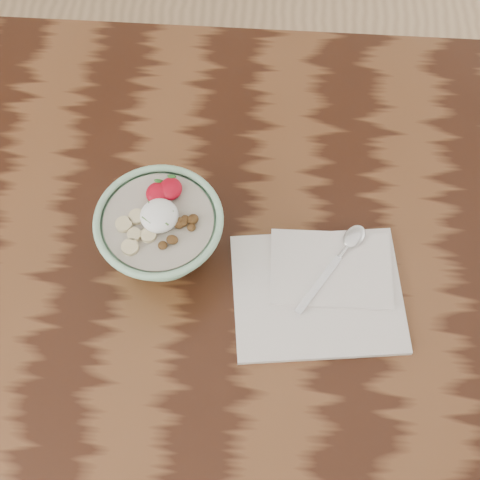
# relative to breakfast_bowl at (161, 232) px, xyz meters

# --- Properties ---
(table) EXTENTS (1.60, 0.90, 0.75)m
(table) POSITION_rel_breakfast_bowl_xyz_m (0.08, 0.03, -0.16)
(table) COLOR black
(table) RESTS_ON ground
(breakfast_bowl) EXTENTS (0.19, 0.19, 0.13)m
(breakfast_bowl) POSITION_rel_breakfast_bowl_xyz_m (0.00, 0.00, 0.00)
(breakfast_bowl) COLOR #92C49E
(breakfast_bowl) RESTS_ON table
(napkin) EXTENTS (0.28, 0.24, 0.02)m
(napkin) POSITION_rel_breakfast_bowl_xyz_m (0.24, -0.05, -0.06)
(napkin) COLOR silver
(napkin) RESTS_ON table
(spoon) EXTENTS (0.12, 0.16, 0.01)m
(spoon) POSITION_rel_breakfast_bowl_xyz_m (0.28, 0.01, -0.04)
(spoon) COLOR silver
(spoon) RESTS_ON napkin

